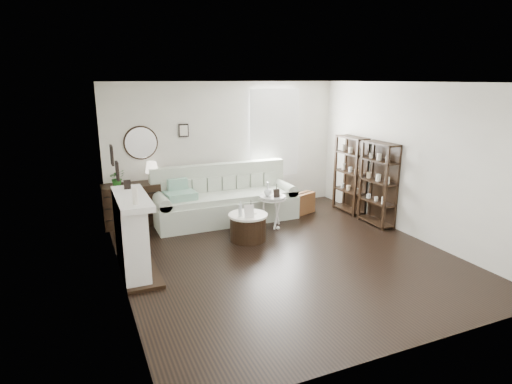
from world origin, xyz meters
name	(u,v)px	position (x,y,z in m)	size (l,w,h in m)	color
room	(259,134)	(0.73, 2.70, 1.60)	(5.50, 5.50, 5.50)	black
fireplace	(132,237)	(-2.32, 0.30, 0.54)	(0.50, 1.40, 1.84)	white
shelf_unit_far	(350,175)	(2.33, 1.55, 0.80)	(0.30, 0.80, 1.60)	black
shelf_unit_near	(378,184)	(2.33, 0.65, 0.80)	(0.30, 0.80, 1.60)	black
sofa	(224,202)	(-0.29, 2.09, 0.36)	(2.80, 0.97, 1.09)	#ACB7A3
quilt	(180,195)	(-1.20, 1.95, 0.63)	(0.55, 0.45, 0.14)	#2A9B64
suitcase	(301,204)	(1.30, 1.78, 0.22)	(0.66, 0.22, 0.44)	brown
dresser	(136,204)	(-1.97, 2.47, 0.40)	(1.21, 0.52, 0.81)	black
table_lamp	(152,172)	(-1.61, 2.47, 1.01)	(0.26, 0.26, 0.41)	#F6E5CF
potted_plant	(117,178)	(-2.27, 2.42, 0.97)	(0.29, 0.25, 0.32)	#1E5A19
drum_table	(248,227)	(-0.29, 0.83, 0.24)	(0.68, 0.68, 0.48)	black
pedestal_table	(272,198)	(0.40, 1.30, 0.56)	(0.51, 0.51, 0.61)	silver
eiffel_drum	(251,207)	(-0.22, 0.88, 0.58)	(0.12, 0.12, 0.21)	black
bottle_drum	(240,209)	(-0.46, 0.76, 0.61)	(0.06, 0.06, 0.27)	silver
card_frame_drum	(249,211)	(-0.34, 0.66, 0.58)	(0.16, 0.01, 0.22)	white
eiffel_ped	(277,190)	(0.50, 1.33, 0.71)	(0.11, 0.11, 0.19)	black
flask_ped	(268,189)	(0.31, 1.32, 0.75)	(0.14, 0.14, 0.27)	silver
card_frame_ped	(277,193)	(0.42, 1.17, 0.69)	(0.12, 0.01, 0.16)	black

